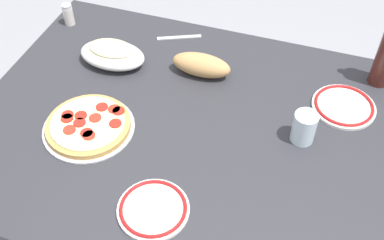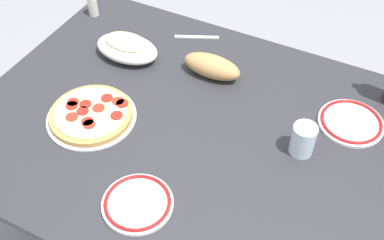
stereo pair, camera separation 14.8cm
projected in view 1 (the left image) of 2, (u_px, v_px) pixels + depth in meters
The scene contains 9 objects.
dining_table at pixel (192, 148), 1.58m from camera, with size 1.41×1.06×0.74m.
pepperoni_pizza at pixel (88, 125), 1.49m from camera, with size 0.29×0.29×0.03m.
baked_pasta_dish at pixel (112, 54), 1.69m from camera, with size 0.24×0.15×0.08m.
water_glass at pixel (304, 127), 1.43m from camera, with size 0.07×0.07×0.10m, color silver.
side_plate_near at pixel (344, 106), 1.56m from camera, with size 0.21×0.21×0.02m.
side_plate_far at pixel (155, 209), 1.28m from camera, with size 0.20×0.20×0.02m.
bread_loaf at pixel (201, 65), 1.65m from camera, with size 0.21×0.09×0.08m, color tan.
spice_shaker at pixel (68, 14), 1.86m from camera, with size 0.04×0.04×0.09m.
fork_right at pixel (179, 37), 1.82m from camera, with size 0.17×0.02×0.01m, color #B7B7BC.
Camera 1 is at (-0.33, 0.97, 1.85)m, focal length 44.56 mm.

